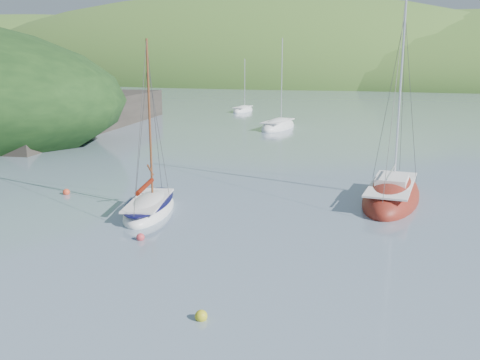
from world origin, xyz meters
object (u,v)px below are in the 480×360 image
(sloop_red, at_px, (391,197))
(distant_sloop_c, at_px, (243,111))
(daysailer_white, at_px, (149,208))
(distant_sloop_a, at_px, (278,127))

(sloop_red, height_order, distant_sloop_c, sloop_red)
(daysailer_white, relative_size, sloop_red, 0.74)
(daysailer_white, relative_size, distant_sloop_a, 0.88)
(daysailer_white, height_order, distant_sloop_a, distant_sloop_a)
(daysailer_white, distance_m, distant_sloop_a, 35.14)
(sloop_red, xyz_separation_m, distant_sloop_c, (-26.00, 44.85, -0.08))
(daysailer_white, xyz_separation_m, sloop_red, (11.91, 6.91, 0.02))
(daysailer_white, bearing_deg, distant_sloop_a, 79.26)
(distant_sloop_a, bearing_deg, sloop_red, -57.30)
(distant_sloop_c, bearing_deg, daysailer_white, -73.70)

